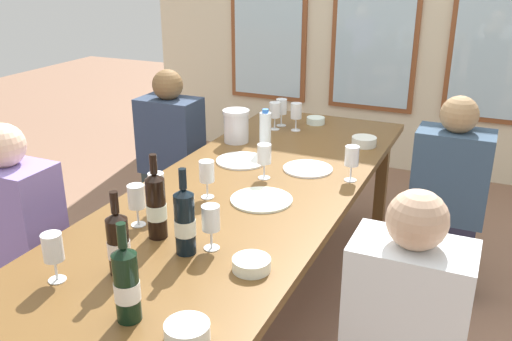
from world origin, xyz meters
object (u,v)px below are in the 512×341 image
(wine_glass_1, at_px, (156,185))
(wine_glass_9, at_px, (264,156))
(wine_glass_2, at_px, (352,157))
(wine_glass_5, at_px, (53,248))
(dining_table, at_px, (250,198))
(tasting_bowl_2, at_px, (251,264))
(water_bottle, at_px, (265,132))
(tasting_bowl_0, at_px, (187,332))
(wine_bottle_2, at_px, (185,221))
(seated_person_2, at_px, (172,160))
(wine_glass_0, at_px, (136,198))
(wine_glass_3, at_px, (296,112))
(white_plate_1, at_px, (261,200))
(wine_bottle_1, at_px, (156,206))
(wine_glass_7, at_px, (275,111))
(wine_glass_6, at_px, (211,220))
(wine_bottle_3, at_px, (118,243))
(tasting_bowl_1, at_px, (364,141))
(wine_bottle_0, at_px, (127,284))
(white_plate_0, at_px, (308,169))
(white_plate_2, at_px, (242,161))
(metal_pitcher, at_px, (236,126))
(tasting_bowl_3, at_px, (316,120))
(wine_glass_8, at_px, (281,108))
(seated_person_0, at_px, (21,248))
(wine_glass_4, at_px, (207,173))

(wine_glass_1, height_order, wine_glass_9, same)
(wine_glass_2, bearing_deg, wine_glass_5, -117.65)
(dining_table, xyz_separation_m, tasting_bowl_2, (0.32, -0.68, 0.09))
(water_bottle, bearing_deg, wine_glass_9, -67.49)
(tasting_bowl_0, xyz_separation_m, water_bottle, (-0.44, 1.58, 0.09))
(wine_bottle_2, distance_m, seated_person_2, 1.63)
(wine_glass_0, distance_m, wine_glass_1, 0.14)
(tasting_bowl_0, bearing_deg, dining_table, 105.84)
(water_bottle, relative_size, wine_glass_3, 1.38)
(white_plate_1, distance_m, tasting_bowl_0, 0.98)
(wine_glass_0, height_order, wine_glass_9, same)
(wine_bottle_2, height_order, wine_glass_1, wine_bottle_2)
(wine_bottle_2, bearing_deg, wine_bottle_1, 159.02)
(tasting_bowl_0, bearing_deg, white_plate_1, 101.20)
(wine_bottle_1, bearing_deg, wine_glass_7, 94.83)
(water_bottle, relative_size, wine_glass_1, 1.38)
(tasting_bowl_2, relative_size, wine_glass_6, 0.78)
(water_bottle, height_order, wine_glass_0, water_bottle)
(tasting_bowl_0, bearing_deg, wine_glass_5, 171.15)
(wine_bottle_2, height_order, wine_bottle_3, wine_bottle_2)
(tasting_bowl_2, distance_m, wine_glass_2, 0.95)
(wine_bottle_1, bearing_deg, wine_glass_2, 58.61)
(seated_person_2, bearing_deg, water_bottle, -12.56)
(wine_bottle_2, height_order, wine_glass_3, wine_bottle_2)
(tasting_bowl_0, xyz_separation_m, tasting_bowl_1, (0.04, 1.90, 0.00))
(water_bottle, bearing_deg, tasting_bowl_1, 33.38)
(wine_glass_2, relative_size, wine_glass_6, 1.00)
(wine_glass_0, bearing_deg, tasting_bowl_0, -44.51)
(dining_table, bearing_deg, wine_bottle_0, -84.51)
(wine_glass_9, bearing_deg, wine_glass_0, -111.39)
(white_plate_0, bearing_deg, water_bottle, 150.71)
(wine_glass_5, bearing_deg, dining_table, 76.32)
(wine_glass_2, height_order, wine_glass_7, same)
(white_plate_2, xyz_separation_m, wine_bottle_2, (0.23, -0.95, 0.12))
(wine_bottle_0, height_order, wine_glass_7, wine_bottle_0)
(wine_bottle_3, relative_size, wine_glass_3, 1.73)
(metal_pitcher, distance_m, wine_glass_0, 1.13)
(wine_bottle_2, distance_m, tasting_bowl_3, 1.79)
(tasting_bowl_1, xyz_separation_m, wine_glass_3, (-0.46, 0.12, 0.10))
(wine_bottle_0, relative_size, wine_glass_7, 1.84)
(wine_bottle_1, relative_size, wine_glass_8, 1.94)
(dining_table, bearing_deg, white_plate_2, 122.08)
(water_bottle, relative_size, wine_glass_9, 1.38)
(metal_pitcher, distance_m, seated_person_0, 1.33)
(wine_bottle_2, bearing_deg, wine_glass_9, 92.01)
(white_plate_1, bearing_deg, wine_glass_9, 110.85)
(wine_glass_1, xyz_separation_m, wine_glass_6, (0.36, -0.19, -0.00))
(wine_bottle_0, distance_m, wine_glass_4, 0.91)
(wine_bottle_1, height_order, seated_person_0, seated_person_0)
(wine_bottle_1, xyz_separation_m, wine_glass_8, (-0.12, 1.59, -0.02))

